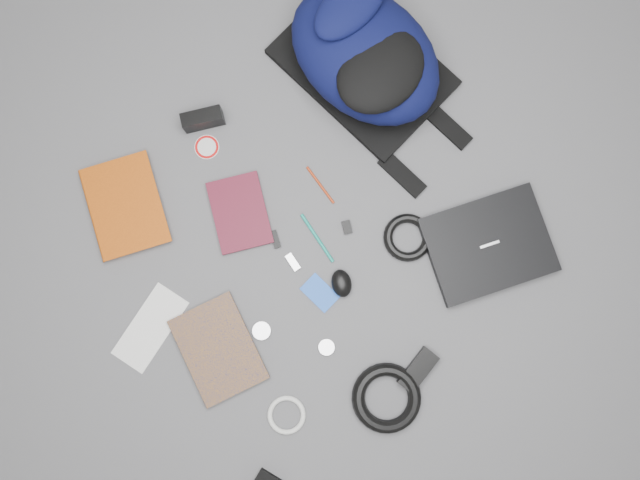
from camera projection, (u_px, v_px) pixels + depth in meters
ground at (320, 241)px, 1.73m from camera, size 4.00×4.00×0.00m
backpack at (365, 55)px, 1.68m from camera, size 0.43×0.56×0.21m
laptop at (488, 245)px, 1.71m from camera, size 0.39×0.34×0.03m
textbook_red at (91, 217)px, 1.72m from camera, size 0.27×0.32×0.03m
comic_book at (187, 365)px, 1.69m from camera, size 0.23×0.29×0.02m
envelope at (150, 328)px, 1.71m from camera, size 0.25×0.18×0.00m
dvd_case at (240, 213)px, 1.73m from camera, size 0.21×0.25×0.02m
compact_camera at (203, 119)px, 1.73m from camera, size 0.12×0.08×0.06m
sticker_disc at (207, 147)px, 1.76m from camera, size 0.09×0.09×0.00m
pen_teal at (317, 238)px, 1.73m from camera, size 0.02×0.16×0.01m
pen_red at (320, 185)px, 1.74m from camera, size 0.01×0.13×0.01m
id_badge at (320, 293)px, 1.71m from camera, size 0.08×0.11×0.00m
usb_black at (275, 239)px, 1.73m from camera, size 0.03×0.05×0.01m
usb_silver at (293, 262)px, 1.72m from camera, size 0.02×0.05×0.01m
key_fob at (347, 227)px, 1.73m from camera, size 0.04×0.04×0.01m
mouse at (341, 283)px, 1.70m from camera, size 0.08×0.09×0.04m
headphone_left at (262, 331)px, 1.70m from camera, size 0.06×0.06×0.01m
headphone_right at (326, 347)px, 1.70m from camera, size 0.06×0.06×0.01m
cable_coil at (407, 238)px, 1.72m from camera, size 0.14×0.14×0.03m
power_brick at (418, 370)px, 1.68m from camera, size 0.13×0.08×0.03m
power_cord_coil at (386, 398)px, 1.67m from camera, size 0.24×0.24×0.04m
white_cable_coil at (287, 415)px, 1.68m from camera, size 0.13×0.13×0.01m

